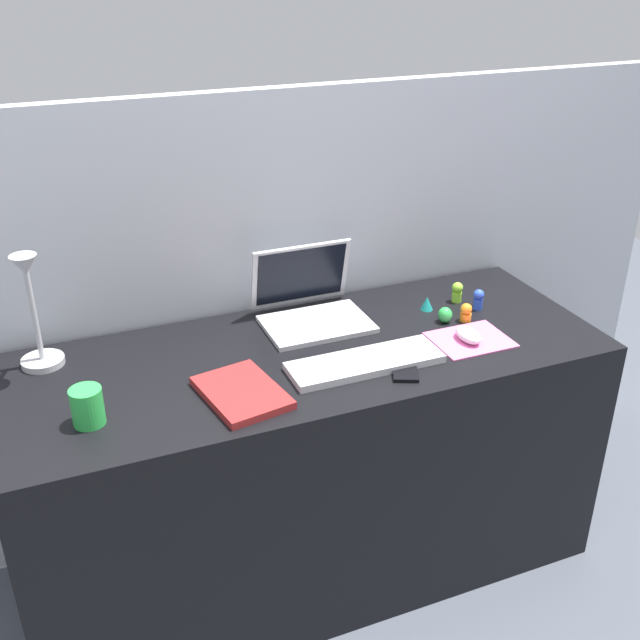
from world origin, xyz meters
name	(u,v)px	position (x,y,z in m)	size (l,w,h in m)	color
ground_plane	(311,557)	(0.00, 0.00, 0.00)	(6.00, 6.00, 0.00)	#474C56
back_wall	(269,316)	(0.00, 0.35, 0.69)	(2.82, 0.05, 1.38)	#B2B7C1
desk	(311,462)	(0.00, 0.00, 0.37)	(1.62, 0.61, 0.74)	black
laptop	(309,302)	(0.07, 0.19, 0.79)	(0.30, 0.26, 0.21)	silver
keyboard	(365,362)	(0.10, -0.12, 0.75)	(0.41, 0.13, 0.02)	silver
mousepad	(470,340)	(0.43, -0.11, 0.74)	(0.21, 0.17, 0.00)	pink
mouse	(468,335)	(0.42, -0.11, 0.76)	(0.06, 0.10, 0.03)	silver
cell_phone	(404,368)	(0.19, -0.18, 0.74)	(0.06, 0.13, 0.01)	black
desk_lamp	(34,315)	(-0.67, 0.17, 0.90)	(0.11, 0.16, 0.34)	#B7B7BC
notebook_pad	(242,393)	(-0.24, -0.14, 0.75)	(0.17, 0.24, 0.02)	maroon
coffee_mug	(87,407)	(-0.59, -0.12, 0.79)	(0.07, 0.07, 0.09)	green
toy_figurine_teal	(427,303)	(0.42, 0.11, 0.76)	(0.04, 0.04, 0.04)	teal
toy_figurine_lime	(457,292)	(0.53, 0.12, 0.77)	(0.03, 0.03, 0.06)	#8CDB33
toy_figurine_blue	(478,299)	(0.56, 0.05, 0.77)	(0.03, 0.03, 0.06)	blue
toy_figurine_green	(445,315)	(0.43, 0.02, 0.76)	(0.04, 0.04, 0.05)	green
toy_figurine_orange	(465,312)	(0.49, 0.00, 0.77)	(0.03, 0.03, 0.05)	orange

